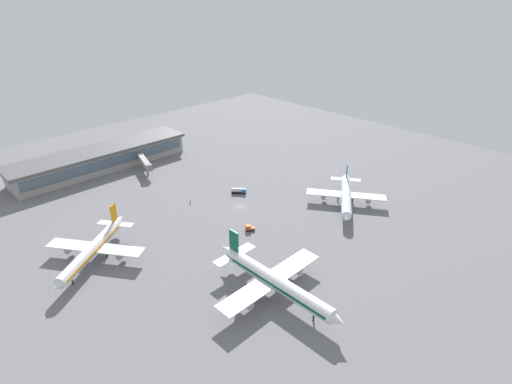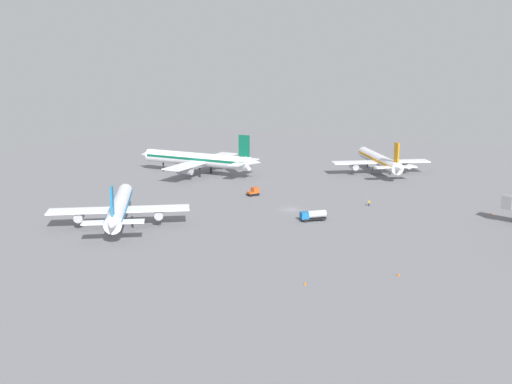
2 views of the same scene
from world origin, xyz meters
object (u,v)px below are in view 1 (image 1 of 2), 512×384
object	(u,v)px
fuel_truck	(239,191)
safety_cone_far_side	(276,160)
airplane_taxiing	(346,195)
safety_cone_mid_apron	(141,185)
airplane_at_gate	(275,281)
safety_cone_near_gate	(243,159)
baggage_tug	(249,228)
ground_crew_worker	(190,201)
airplane_distant	(93,249)

from	to	relation	value
fuel_truck	safety_cone_far_side	distance (m)	42.40
airplane_taxiing	safety_cone_mid_apron	size ratio (longest dim) A/B	58.26
airplane_at_gate	airplane_taxiing	bearing A→B (deg)	105.29
airplane_at_gate	safety_cone_near_gate	distance (m)	105.79
airplane_taxiing	fuel_truck	distance (m)	45.78
baggage_tug	ground_crew_worker	bearing A→B (deg)	-53.67
airplane_distant	safety_cone_far_side	xyz separation A→B (m)	(-106.19, -17.77, -4.27)
airplane_taxiing	ground_crew_worker	world-z (taller)	airplane_taxiing
safety_cone_near_gate	airplane_at_gate	bearing A→B (deg)	52.48
airplane_at_gate	safety_cone_mid_apron	xyz separation A→B (m)	(-10.07, -93.29, -4.89)
airplane_taxiing	fuel_truck	bearing A→B (deg)	-92.29
airplane_taxiing	airplane_distant	size ratio (longest dim) A/B	0.98
baggage_tug	ground_crew_worker	size ratio (longest dim) A/B	2.24
airplane_distant	baggage_tug	world-z (taller)	airplane_distant
airplane_taxiing	fuel_truck	size ratio (longest dim) A/B	5.96
airplane_at_gate	safety_cone_mid_apron	world-z (taller)	airplane_at_gate
airplane_distant	safety_cone_mid_apron	distance (m)	57.07
airplane_at_gate	airplane_taxiing	size ratio (longest dim) A/B	1.34
baggage_tug	airplane_distant	bearing A→B (deg)	6.84
airplane_taxiing	baggage_tug	distance (m)	44.23
fuel_truck	ground_crew_worker	xyz separation A→B (m)	(20.45, -7.55, -0.54)
baggage_tug	ground_crew_worker	world-z (taller)	baggage_tug
airplane_distant	safety_cone_far_side	bearing A→B (deg)	154.20
safety_cone_near_gate	safety_cone_far_side	size ratio (longest dim) A/B	1.00
fuel_truck	ground_crew_worker	world-z (taller)	fuel_truck
airplane_distant	baggage_tug	distance (m)	53.81
airplane_at_gate	ground_crew_worker	distance (m)	65.60
safety_cone_near_gate	safety_cone_far_side	bearing A→B (deg)	131.95
baggage_tug	fuel_truck	xyz separation A→B (m)	(-17.50, -25.22, 0.23)
fuel_truck	safety_cone_far_side	xyz separation A→B (m)	(-39.77, -14.67, -1.09)
airplane_taxiing	airplane_distant	xyz separation A→B (m)	(90.99, -35.41, 0.09)
ground_crew_worker	baggage_tug	bearing A→B (deg)	14.80
baggage_tug	fuel_truck	distance (m)	30.70
safety_cone_near_gate	safety_cone_far_side	distance (m)	17.80
airplane_at_gate	safety_cone_mid_apron	size ratio (longest dim) A/B	78.03
safety_cone_near_gate	airplane_taxiing	bearing A→B (deg)	87.15
baggage_tug	safety_cone_mid_apron	xyz separation A→B (m)	(8.94, -62.61, -0.86)
airplane_taxiing	airplane_distant	distance (m)	97.63
airplane_taxiing	airplane_at_gate	bearing A→B (deg)	-18.91
airplane_distant	fuel_truck	bearing A→B (deg)	147.38
airplane_taxiing	safety_cone_near_gate	distance (m)	66.62
airplane_distant	fuel_truck	size ratio (longest dim) A/B	6.05
baggage_tug	fuel_truck	world-z (taller)	fuel_truck
safety_cone_mid_apron	baggage_tug	bearing A→B (deg)	98.12
airplane_distant	baggage_tug	bearing A→B (deg)	120.37
airplane_distant	safety_cone_near_gate	world-z (taller)	airplane_distant
airplane_taxiing	safety_cone_near_gate	size ratio (longest dim) A/B	58.26
airplane_taxiing	airplane_distant	world-z (taller)	airplane_distant
ground_crew_worker	safety_cone_mid_apron	distance (m)	30.43
fuel_truck	safety_cone_near_gate	bearing A→B (deg)	91.35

